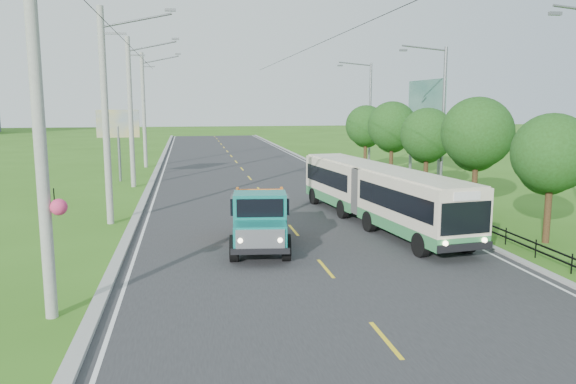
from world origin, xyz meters
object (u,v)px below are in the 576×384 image
object	(u,v)px
tree_fourth	(427,137)
tree_fifth	(392,129)
pole_near	(106,116)
pole_mid	(131,112)
streetlight_far	(368,112)
bus	(378,191)
tree_third	(477,137)
tree_second	(551,157)
billboard_right	(426,108)
planter_mid	(407,192)
streetlight_mid	(441,116)
planter_far	(366,175)
pole_far	(144,110)
planter_near	(471,218)
billboard_left	(118,128)
dump_truck	(260,215)
pole_nearest	(42,133)
tree_back	(366,128)

from	to	relation	value
tree_fourth	tree_fifth	bearing A→B (deg)	90.00
pole_near	pole_mid	distance (m)	12.00
streetlight_far	bus	bearing A→B (deg)	-106.93
pole_mid	tree_third	xyz separation A→B (m)	(18.12, -12.86, -1.11)
tree_second	billboard_right	world-z (taller)	billboard_right
pole_mid	planter_mid	xyz separation A→B (m)	(16.86, -7.00, -4.81)
tree_third	bus	xyz separation A→B (m)	(-5.73, -1.54, -2.37)
tree_fifth	tree_third	bearing A→B (deg)	-90.00
tree_second	tree_fourth	size ratio (longest dim) A/B	0.98
pole_mid	streetlight_mid	bearing A→B (deg)	-20.32
streetlight_far	tree_second	bearing A→B (deg)	-91.74
pole_near	planter_far	size ratio (longest dim) A/B	14.93
pole_far	planter_near	bearing A→B (deg)	-58.01
tree_fourth	planter_mid	size ratio (longest dim) A/B	8.06
planter_near	billboard_left	world-z (taller)	billboard_left
streetlight_mid	billboard_right	world-z (taller)	streetlight_mid
pole_near	tree_fourth	xyz separation A→B (m)	(18.12, 5.14, -1.51)
billboard_left	dump_truck	bearing A→B (deg)	-69.78
planter_far	bus	bearing A→B (deg)	-106.20
planter_far	dump_truck	xyz separation A→B (m)	(-10.46, -18.73, 1.03)
pole_nearest	tree_back	bearing A→B (deg)	58.16
billboard_left	pole_near	bearing A→B (deg)	-85.28
pole_nearest	planter_mid	size ratio (longest dim) A/B	14.93
pole_mid	pole_far	bearing A→B (deg)	90.00
pole_near	streetlight_mid	world-z (taller)	pole_near
streetlight_far	dump_truck	size ratio (longest dim) A/B	1.57
planter_far	billboard_left	xyz separation A→B (m)	(-18.10, 2.00, 3.58)
tree_second	planter_far	world-z (taller)	tree_second
tree_back	tree_third	bearing A→B (deg)	-90.00
pole_mid	billboard_left	size ratio (longest dim) A/B	1.92
streetlight_mid	planter_near	distance (m)	9.46
pole_nearest	planter_far	world-z (taller)	pole_nearest
streetlight_far	planter_near	bearing A→B (deg)	-95.30
tree_back	streetlight_far	size ratio (longest dim) A/B	0.61
tree_second	planter_mid	size ratio (longest dim) A/B	7.91
pole_near	streetlight_far	distance (m)	26.80
planter_mid	planter_far	bearing A→B (deg)	90.00
pole_mid	streetlight_mid	xyz separation A→B (m)	(18.90, -7.00, -0.19)
planter_far	tree_second	bearing A→B (deg)	-86.38
pole_nearest	streetlight_far	xyz separation A→B (m)	(18.88, 31.00, -0.03)
tree_second	planter_mid	distance (m)	12.36
tree_back	billboard_right	bearing A→B (deg)	-68.30
streetlight_mid	billboard_left	world-z (taller)	streetlight_mid
tree_second	streetlight_mid	distance (m)	11.97
bus	tree_fourth	bearing A→B (deg)	45.51
pole_mid	streetlight_far	distance (m)	20.16
tree_fourth	pole_mid	bearing A→B (deg)	159.26
tree_fifth	planter_mid	xyz separation A→B (m)	(-1.26, -6.14, -3.57)
pole_mid	tree_back	distance (m)	18.89
tree_fourth	streetlight_far	size ratio (longest dim) A/B	0.60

